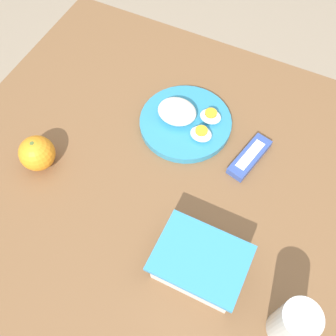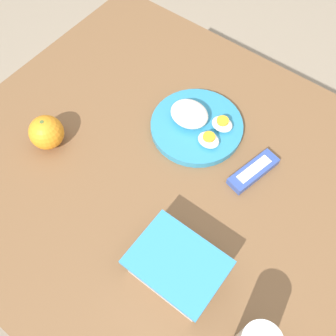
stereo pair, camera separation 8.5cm
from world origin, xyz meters
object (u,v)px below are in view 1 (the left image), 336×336
(rice_plate, at_px, (185,120))
(drinking_glass, at_px, (293,324))
(food_container, at_px, (199,264))
(orange_fruit, at_px, (37,153))
(candy_bar, at_px, (250,157))

(rice_plate, bearing_deg, drinking_glass, 136.20)
(food_container, relative_size, rice_plate, 0.77)
(orange_fruit, xyz_separation_m, drinking_glass, (-0.60, 0.10, 0.02))
(food_container, xyz_separation_m, candy_bar, (-0.00, -0.28, -0.02))
(orange_fruit, height_order, drinking_glass, drinking_glass)
(food_container, distance_m, candy_bar, 0.28)
(orange_fruit, distance_m, rice_plate, 0.35)
(orange_fruit, bearing_deg, candy_bar, -153.03)
(rice_plate, distance_m, drinking_glass, 0.49)
(food_container, xyz_separation_m, orange_fruit, (0.42, -0.07, 0.01))
(drinking_glass, bearing_deg, rice_plate, -43.80)
(candy_bar, bearing_deg, rice_plate, -8.19)
(orange_fruit, bearing_deg, drinking_glass, 170.47)
(rice_plate, xyz_separation_m, drinking_glass, (-0.36, 0.34, 0.04))
(orange_fruit, height_order, candy_bar, orange_fruit)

